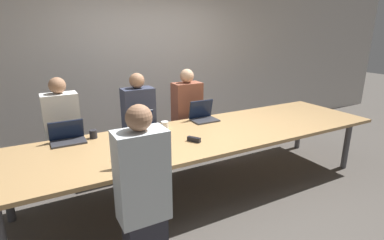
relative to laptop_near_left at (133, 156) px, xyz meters
The scene contains 15 objects.
ground_plane 1.35m from the laptop_near_left, 21.84° to the left, with size 24.00×24.00×0.00m, color #4C4742.
curtain_wall 2.53m from the laptop_near_left, 66.07° to the left, with size 12.00×0.06×2.80m.
conference_table 1.08m from the laptop_near_left, 21.84° to the left, with size 4.53×1.22×0.75m.
laptop_near_left is the anchor object (origin of this frame).
person_near_left 0.44m from the laptop_near_left, 98.57° to the right, with size 0.40×0.24×1.40m.
cup_near_left 0.30m from the laptop_near_left, 18.85° to the left, with size 0.09×0.09×0.08m.
laptop_far_center 1.51m from the laptop_near_left, 34.70° to the left, with size 0.34×0.26×0.27m.
person_far_center 1.73m from the laptop_near_left, 45.73° to the left, with size 0.40×0.24×1.39m.
laptop_far_midleft 0.93m from the laptop_near_left, 65.41° to the left, with size 0.32×0.23×0.23m.
person_far_midleft 1.28m from the laptop_near_left, 68.59° to the left, with size 0.40×0.24×1.39m.
cup_far_midleft 1.00m from the laptop_near_left, 49.70° to the left, with size 0.09×0.09×0.09m.
laptop_far_left 0.97m from the laptop_near_left, 117.38° to the left, with size 0.36×0.23×0.23m.
person_far_left 1.39m from the laptop_near_left, 108.97° to the left, with size 0.40×0.24×1.39m.
cup_far_left 0.87m from the laptop_near_left, 101.96° to the left, with size 0.08×0.08×0.09m.
stapler 0.78m from the laptop_near_left, 16.20° to the left, with size 0.12×0.15×0.05m.
Camera 1 is at (-1.73, -2.83, 1.92)m, focal length 28.00 mm.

